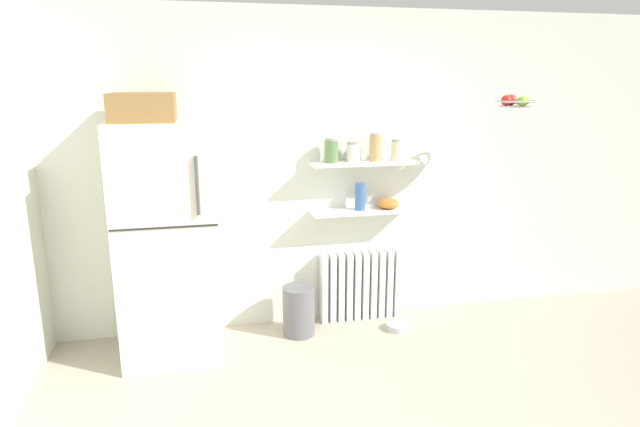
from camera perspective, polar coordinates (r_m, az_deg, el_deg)
ground_plane at (r=3.59m, az=6.28°, el=-20.73°), size 7.04×7.04×0.00m
back_wall at (r=4.51m, az=0.38°, el=4.52°), size 7.04×0.10×2.60m
refrigerator at (r=4.11m, az=-15.84°, el=-2.32°), size 0.72×0.71×1.96m
radiator at (r=4.73m, az=4.33°, el=-7.61°), size 0.71×0.12×0.61m
wall_shelf_lower at (r=4.50m, az=4.59°, el=0.25°), size 0.87×0.22×0.02m
wall_shelf_upper at (r=4.42m, az=4.70°, el=5.37°), size 0.87×0.22×0.02m
storage_jar_0 at (r=4.33m, az=1.22°, el=6.69°), size 0.11×0.11×0.20m
storage_jar_1 at (r=4.38m, az=3.57°, el=6.54°), size 0.11×0.11×0.16m
storage_jar_2 at (r=4.43m, az=5.87°, el=7.00°), size 0.09×0.09×0.23m
storage_jar_3 at (r=4.49m, az=8.10°, el=6.68°), size 0.09×0.09×0.17m
vase at (r=4.46m, az=4.30°, el=1.80°), size 0.09×0.09×0.23m
shelf_bowl at (r=4.55m, az=7.27°, el=1.06°), size 0.19×0.19×0.08m
trash_bin at (r=4.47m, az=-2.28°, el=-10.27°), size 0.26×0.26×0.41m
pet_food_bowl at (r=4.66m, az=8.27°, el=-11.80°), size 0.19×0.19×0.05m
hanging_fruit_basket at (r=4.50m, az=20.06°, el=11.08°), size 0.32×0.32×0.10m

